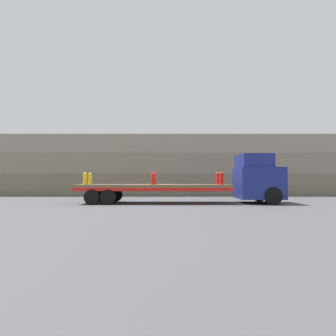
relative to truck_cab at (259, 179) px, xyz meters
name	(u,v)px	position (x,y,z in m)	size (l,w,h in m)	color
ground_plane	(153,203)	(-6.80, 0.00, -1.56)	(120.00, 120.00, 0.00)	#474749
rock_cliff	(158,165)	(-6.80, 8.61, 1.32)	(60.00, 3.30, 5.76)	#706656
truck_cab	(259,179)	(0.00, 0.00, 0.00)	(2.71, 2.66, 3.11)	navy
flatbed_trailer	(145,188)	(-7.37, 0.00, -0.58)	(9.69, 2.56, 1.20)	brown
fire_hydrant_yellow_near_0	(85,179)	(-11.04, -0.54, 0.01)	(0.31, 0.47, 0.77)	gold
fire_hydrant_yellow_far_0	(90,179)	(-11.04, 0.54, 0.01)	(0.31, 0.47, 0.77)	gold
fire_hydrant_red_near_1	(153,179)	(-6.80, -0.54, 0.01)	(0.31, 0.47, 0.77)	red
fire_hydrant_red_far_1	(154,179)	(-6.80, 0.54, 0.01)	(0.31, 0.47, 0.77)	red
fire_hydrant_red_near_2	(221,179)	(-2.55, -0.54, 0.01)	(0.31, 0.47, 0.77)	red
fire_hydrant_red_far_2	(218,179)	(-2.55, 0.54, 0.01)	(0.31, 0.47, 0.77)	red
cargo_strap_rear	(154,172)	(-6.80, 0.00, 0.41)	(0.05, 2.65, 0.01)	yellow
cargo_strap_middle	(219,172)	(-2.55, 0.00, 0.41)	(0.05, 2.65, 0.01)	yellow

